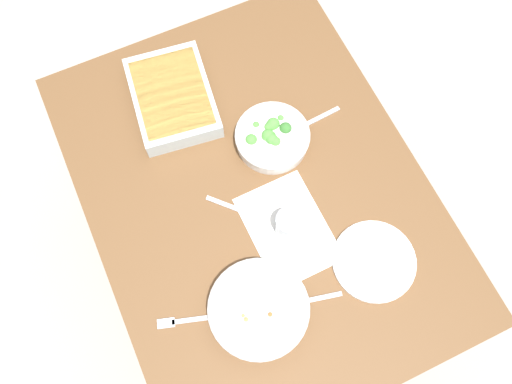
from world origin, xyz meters
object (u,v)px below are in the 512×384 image
at_px(stew_bowl, 259,309).
at_px(broccoli_bowl, 272,137).
at_px(drink_cup, 289,225).
at_px(baking_dish, 173,97).
at_px(fork_on_table, 187,320).
at_px(side_plate, 374,261).
at_px(spoon_spare, 245,212).
at_px(spoon_by_stew, 299,302).
at_px(spoon_by_broccoli, 306,125).

relative_size(stew_bowl, broccoli_bowl, 1.20).
bearing_deg(drink_cup, baking_dish, 15.50).
height_order(stew_bowl, broccoli_bowl, broccoli_bowl).
relative_size(drink_cup, fork_on_table, 0.49).
relative_size(baking_dish, fork_on_table, 1.87).
distance_m(baking_dish, drink_cup, 0.50).
height_order(side_plate, spoon_spare, side_plate).
height_order(broccoli_bowl, spoon_by_stew, broccoli_bowl).
relative_size(spoon_spare, fork_on_table, 0.81).
xyz_separation_m(broccoli_bowl, side_plate, (-0.43, -0.09, -0.02)).
bearing_deg(side_plate, spoon_by_broccoli, -2.34).
height_order(broccoli_bowl, baking_dish, broccoli_bowl).
height_order(stew_bowl, side_plate, stew_bowl).
bearing_deg(side_plate, spoon_by_stew, 93.30).
bearing_deg(drink_cup, side_plate, -136.69).
relative_size(side_plate, fork_on_table, 1.26).
height_order(spoon_by_broccoli, fork_on_table, spoon_by_broccoli).
relative_size(broccoli_bowl, baking_dish, 0.65).
bearing_deg(baking_dish, stew_bowl, 177.47).
xyz_separation_m(baking_dish, spoon_spare, (-0.39, -0.05, -0.03)).
bearing_deg(spoon_spare, side_plate, -136.67).
xyz_separation_m(broccoli_bowl, drink_cup, (-0.25, 0.07, 0.01)).
height_order(stew_bowl, baking_dish, baking_dish).
height_order(baking_dish, side_plate, baking_dish).
relative_size(broccoli_bowl, spoon_spare, 1.50).
bearing_deg(fork_on_table, spoon_spare, -51.52).
height_order(side_plate, spoon_by_broccoli, side_plate).
bearing_deg(baking_dish, drink_cup, -164.50).
bearing_deg(drink_cup, stew_bowl, 135.14).
bearing_deg(broccoli_bowl, spoon_by_stew, 163.23).
bearing_deg(spoon_by_broccoli, drink_cup, 144.78).
bearing_deg(baking_dish, broccoli_bowl, -138.61).
bearing_deg(baking_dish, spoon_by_broccoli, -125.56).
relative_size(drink_cup, spoon_by_broccoli, 0.48).
xyz_separation_m(stew_bowl, drink_cup, (0.16, -0.16, 0.01)).
xyz_separation_m(baking_dish, side_plate, (-0.66, -0.30, -0.03)).
bearing_deg(fork_on_table, spoon_by_stew, -105.84).
relative_size(spoon_by_stew, spoon_by_broccoli, 0.99).
relative_size(side_plate, spoon_by_broccoli, 1.25).
bearing_deg(fork_on_table, spoon_by_broccoli, -54.72).
bearing_deg(stew_bowl, fork_on_table, 72.58).
bearing_deg(spoon_by_stew, broccoli_bowl, -16.77).
xyz_separation_m(stew_bowl, side_plate, (-0.01, -0.33, -0.03)).
height_order(broccoli_bowl, spoon_by_broccoli, broccoli_bowl).
distance_m(broccoli_bowl, baking_dish, 0.31).
bearing_deg(baking_dish, spoon_spare, -172.95).
relative_size(baking_dish, spoon_by_stew, 1.87).
height_order(drink_cup, spoon_spare, drink_cup).
xyz_separation_m(baking_dish, spoon_by_broccoli, (-0.23, -0.32, -0.03)).
height_order(broccoli_bowl, fork_on_table, broccoli_bowl).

